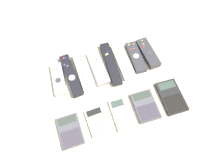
% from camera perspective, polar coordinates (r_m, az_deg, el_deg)
% --- Properties ---
extents(ground_plane, '(3.00, 3.00, 0.00)m').
position_cam_1_polar(ground_plane, '(0.90, 0.71, -2.30)').
color(ground_plane, beige).
extents(remote_0, '(0.06, 0.15, 0.03)m').
position_cam_1_polar(remote_0, '(0.95, -13.82, 1.19)').
color(remote_0, '#B7B7BC').
rests_on(remote_0, ground_plane).
extents(remote_1, '(0.06, 0.21, 0.03)m').
position_cam_1_polar(remote_1, '(0.94, -10.69, 2.27)').
color(remote_1, black).
rests_on(remote_1, ground_plane).
extents(remote_2, '(0.05, 0.19, 0.03)m').
position_cam_1_polar(remote_2, '(0.94, -7.37, 3.20)').
color(remote_2, white).
rests_on(remote_2, ground_plane).
extents(remote_3, '(0.06, 0.17, 0.02)m').
position_cam_1_polar(remote_3, '(0.95, -3.66, 4.22)').
color(remote_3, gray).
rests_on(remote_3, ground_plane).
extents(remote_4, '(0.05, 0.22, 0.03)m').
position_cam_1_polar(remote_4, '(0.96, -0.34, 5.34)').
color(remote_4, black).
rests_on(remote_4, ground_plane).
extents(remote_5, '(0.05, 0.19, 0.02)m').
position_cam_1_polar(remote_5, '(0.97, 2.88, 5.93)').
color(remote_5, white).
rests_on(remote_5, ground_plane).
extents(remote_6, '(0.06, 0.16, 0.02)m').
position_cam_1_polar(remote_6, '(0.99, 6.21, 6.96)').
color(remote_6, '#333338').
rests_on(remote_6, ground_plane).
extents(remote_7, '(0.06, 0.16, 0.03)m').
position_cam_1_polar(remote_7, '(1.00, 9.36, 7.97)').
color(remote_7, '#333338').
rests_on(remote_7, ground_plane).
extents(calculator_0, '(0.09, 0.13, 0.01)m').
position_cam_1_polar(calculator_0, '(0.85, -10.90, -11.94)').
color(calculator_0, '#4C4C51').
rests_on(calculator_0, ground_plane).
extents(calculator_1, '(0.08, 0.11, 0.01)m').
position_cam_1_polar(calculator_1, '(0.85, -3.91, -9.71)').
color(calculator_1, beige).
rests_on(calculator_1, ground_plane).
extents(calculator_2, '(0.06, 0.13, 0.01)m').
position_cam_1_polar(calculator_2, '(0.86, 2.32, -7.88)').
color(calculator_2, silver).
rests_on(calculator_2, ground_plane).
extents(calculator_3, '(0.09, 0.13, 0.02)m').
position_cam_1_polar(calculator_3, '(0.88, 8.71, -5.70)').
color(calculator_3, '#4C4C51').
rests_on(calculator_3, ground_plane).
extents(calculator_4, '(0.09, 0.15, 0.02)m').
position_cam_1_polar(calculator_4, '(0.92, 15.24, -3.20)').
color(calculator_4, black).
rests_on(calculator_4, ground_plane).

